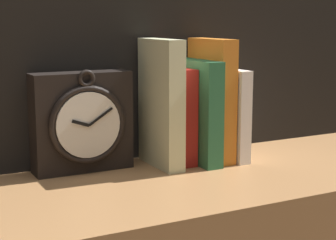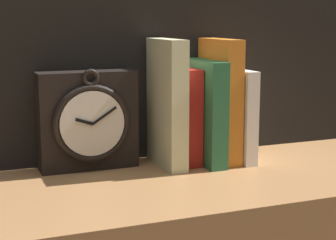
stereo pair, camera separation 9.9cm
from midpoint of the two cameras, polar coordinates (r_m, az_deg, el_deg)
clock at (r=1.08m, az=-5.54°, el=-0.08°), size 0.19×0.07×0.20m
book_slot0_cream at (r=1.10m, az=2.46°, el=1.68°), size 0.04×0.14×0.25m
book_slot1_red at (r=1.13m, az=3.98°, el=0.41°), size 0.04×0.11×0.19m
book_slot2_green at (r=1.13m, az=6.20°, el=0.79°), size 0.04×0.15×0.21m
book_slot3_orange at (r=1.15m, az=7.75°, el=1.96°), size 0.04×0.14×0.25m
book_slot4_white at (r=1.17m, az=9.28°, el=0.53°), size 0.03×0.14×0.19m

